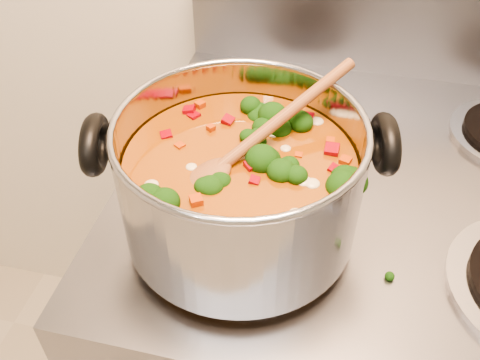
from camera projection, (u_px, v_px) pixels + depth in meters
name	position (u px, v px, depth m)	size (l,w,h in m)	color
electric_range	(347.00, 353.00, 1.04)	(0.73, 0.66, 1.08)	gray
stockpot	(240.00, 182.00, 0.60)	(0.34, 0.27, 0.16)	#9E9EA6
wooden_spoon	(246.00, 146.00, 0.57)	(0.17, 0.21, 0.08)	brown
cooktop_crumbs	(236.00, 317.00, 0.57)	(0.32, 0.09, 0.01)	black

